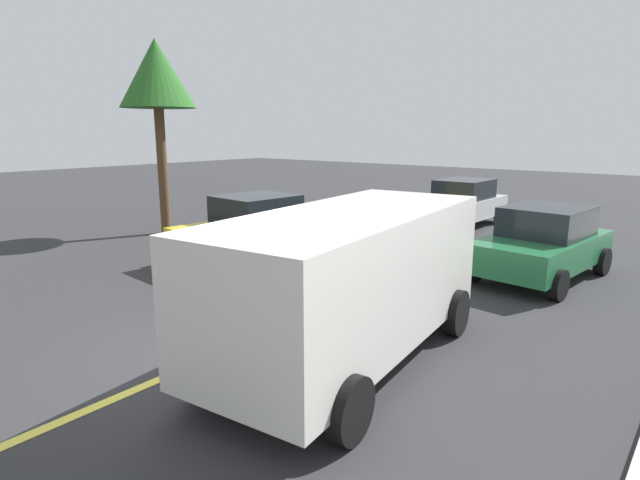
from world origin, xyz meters
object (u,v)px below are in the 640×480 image
at_px(car_silver_mid_road, 462,203).
at_px(tree_left_verge, 157,77).
at_px(car_green_approaching, 543,243).
at_px(car_yellow_crossing, 252,228).
at_px(white_van, 350,276).

distance_m(car_silver_mid_road, tree_left_verge, 10.88).
bearing_deg(tree_left_verge, car_silver_mid_road, -43.39).
xyz_separation_m(car_green_approaching, car_yellow_crossing, (-2.96, 6.30, 0.02)).
bearing_deg(car_silver_mid_road, car_green_approaching, -140.46).
bearing_deg(car_green_approaching, white_van, 171.76).
bearing_deg(car_silver_mid_road, car_yellow_crossing, 164.83).
xyz_separation_m(car_silver_mid_road, car_yellow_crossing, (-7.98, 2.16, 0.02)).
xyz_separation_m(white_van, car_silver_mid_road, (11.21, 3.24, -0.46)).
relative_size(white_van, tree_left_verge, 0.89).
height_order(car_silver_mid_road, car_yellow_crossing, car_yellow_crossing).
bearing_deg(white_van, car_yellow_crossing, 59.12).
height_order(car_silver_mid_road, tree_left_verge, tree_left_verge).
xyz_separation_m(car_silver_mid_road, tree_left_verge, (-7.32, 6.92, 4.10)).
distance_m(white_van, car_green_approaching, 6.28).
relative_size(car_silver_mid_road, car_yellow_crossing, 1.03).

